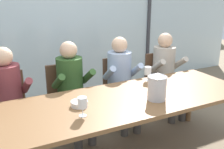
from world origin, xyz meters
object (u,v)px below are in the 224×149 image
Objects in this scene: person_beige_jumper at (166,69)px; wine_glass_by_left_taster at (148,71)px; person_maroon_top at (9,94)px; chair_right_of_center at (161,78)px; person_pale_blue_shirt at (121,76)px; dining_table at (127,103)px; chair_near_curtain at (8,105)px; chair_left_of_center at (65,93)px; person_olive_shirt at (73,84)px; chair_center at (120,85)px; wine_glass_near_bucket at (82,103)px; ice_bucket_primary at (157,88)px; tasting_bowl at (79,104)px.

wine_glass_by_left_taster is (-0.60, -0.39, 0.16)m from person_beige_jumper.
person_maroon_top is 1.00× the size of person_beige_jumper.
person_maroon_top is at bearing -176.40° from person_beige_jumper.
person_maroon_top is at bearing -171.75° from chair_right_of_center.
wine_glass_by_left_taster is at bearing -63.57° from person_pale_blue_shirt.
dining_table is 1.39m from chair_near_curtain.
chair_left_of_center is 0.24m from person_olive_shirt.
wine_glass_near_bucket is (-0.94, -1.06, 0.33)m from chair_center.
chair_left_of_center is 0.73× the size of person_beige_jumper.
dining_table is 15.25× the size of wine_glass_near_bucket.
chair_center is 1.47m from person_maroon_top.
chair_near_curtain is at bearing 141.95° from ice_bucket_primary.
person_olive_shirt is at bearing -161.86° from chair_center.
tasting_bowl is (-0.50, 0.03, 0.09)m from dining_table.
chair_center is at bearing 76.26° from person_pale_blue_shirt.
chair_right_of_center is at bearing -0.82° from chair_left_of_center.
chair_right_of_center is 0.77m from person_pale_blue_shirt.
chair_left_of_center and chair_center have the same top height.
person_maroon_top and person_olive_shirt have the same top height.
chair_right_of_center is 0.21m from person_beige_jumper.
person_pale_blue_shirt is at bearing -11.95° from chair_left_of_center.
chair_center is 1.26m from tasting_bowl.
chair_left_of_center is 1.49m from person_beige_jumper.
person_beige_jumper is at bearing 24.14° from tasting_bowl.
person_beige_jumper is 0.73m from wine_glass_by_left_taster.
person_beige_jumper reaches higher than tasting_bowl.
person_beige_jumper is at bearing 29.34° from wine_glass_near_bucket.
chair_center is 0.76m from person_olive_shirt.
person_beige_jumper reaches higher than chair_left_of_center.
person_olive_shirt reaches higher than dining_table.
person_beige_jumper reaches higher than wine_glass_near_bucket.
person_olive_shirt is (0.05, -0.17, 0.17)m from chair_left_of_center.
chair_near_curtain is at bearing -175.23° from chair_left_of_center.
chair_right_of_center is 5.04× the size of wine_glass_by_left_taster.
wine_glass_near_bucket is (0.53, -1.04, 0.33)m from chair_near_curtain.
wine_glass_by_left_taster is at bearing -20.48° from chair_near_curtain.
person_beige_jumper reaches higher than chair_center.
person_maroon_top is (-0.68, -0.17, 0.17)m from chair_left_of_center.
ice_bucket_primary is (1.30, -0.91, 0.16)m from person_maroon_top.
ice_bucket_primary is 1.40× the size of wine_glass_near_bucket.
dining_table is 0.63m from wine_glass_by_left_taster.
dining_table is 15.25× the size of wine_glass_by_left_taster.
wine_glass_by_left_taster is at bearing 18.13° from tasting_bowl.
chair_left_of_center is (-0.38, 0.91, -0.15)m from dining_table.
dining_table is 3.03× the size of chair_center.
person_maroon_top is at bearing 128.19° from tasting_bowl.
person_pale_blue_shirt is at bearing 45.90° from wine_glass_near_bucket.
chair_right_of_center is (0.69, -0.02, 0.00)m from chair_center.
person_beige_jumper is at bearing -5.71° from chair_near_curtain.
dining_table is 1.30m from person_maroon_top.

